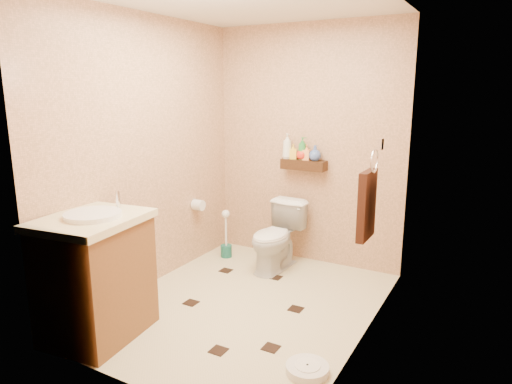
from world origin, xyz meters
The scene contains 19 objects.
ground centered at (0.00, 0.00, 0.00)m, with size 2.50×2.50×0.00m, color beige.
wall_back centered at (0.00, 1.25, 1.20)m, with size 2.00×0.04×2.40m, color tan.
wall_front centered at (0.00, -1.25, 1.20)m, with size 2.00×0.04×2.40m, color tan.
wall_left centered at (-1.00, 0.00, 1.20)m, with size 0.04×2.50×2.40m, color tan.
wall_right centered at (1.00, 0.00, 1.20)m, with size 0.04×2.50×2.40m, color tan.
wall_shelf centered at (0.00, 1.17, 1.02)m, with size 0.46×0.14×0.10m, color #3E2410.
floor_accents centered at (0.02, -0.01, 0.00)m, with size 1.14×1.42×0.01m.
toilet centered at (-0.13, 0.83, 0.34)m, with size 0.38×0.66×0.67m, color white.
vanity centered at (-0.70, -0.92, 0.46)m, with size 0.69×0.80×1.04m.
bathroom_scale centered at (0.82, -0.61, 0.03)m, with size 0.28×0.28×0.06m.
toilet_brush centered at (-0.75, 0.87, 0.18)m, with size 0.12×0.12×0.52m.
towel_ring centered at (0.91, 0.25, 0.95)m, with size 0.12×0.30×0.76m.
toilet_paper centered at (-0.94, 0.65, 0.60)m, with size 0.12×0.11×0.12m.
bottle_a centered at (-0.19, 1.17, 1.20)m, with size 0.10×0.10×0.26m, color silver.
bottle_b centered at (-0.12, 1.17, 1.15)m, with size 0.07×0.07×0.15m, color yellow.
bottle_c centered at (-0.02, 1.17, 1.14)m, with size 0.11×0.11×0.15m, color red.
bottle_d centered at (-0.02, 1.17, 1.18)m, with size 0.09×0.09×0.23m, color #2C853A.
bottle_e centered at (0.03, 1.17, 1.15)m, with size 0.07×0.07×0.15m, color #FF9B54.
bottle_f centered at (0.12, 1.17, 1.15)m, with size 0.12×0.12×0.15m, color #415CA4.
Camera 1 is at (1.79, -3.02, 1.77)m, focal length 32.00 mm.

